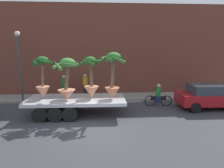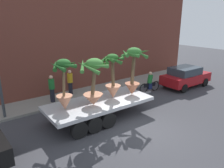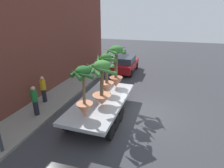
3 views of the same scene
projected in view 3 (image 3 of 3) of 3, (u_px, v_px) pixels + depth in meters
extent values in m
plane|color=#38383D|center=(146.00, 113.00, 10.90)|extent=(60.00, 60.00, 0.00)
cube|color=gray|center=(56.00, 98.00, 12.55)|extent=(24.00, 2.20, 0.15)
cube|color=brown|center=(26.00, 44.00, 11.72)|extent=(24.00, 1.20, 7.25)
cube|color=#B7BABF|center=(102.00, 101.00, 10.31)|extent=(5.70, 2.52, 0.18)
cylinder|color=black|center=(67.00, 123.00, 9.20)|extent=(0.80, 0.23, 0.80)
cylinder|color=black|center=(111.00, 131.00, 8.55)|extent=(0.80, 0.23, 0.80)
cylinder|color=black|center=(75.00, 115.00, 9.91)|extent=(0.80, 0.23, 0.80)
cylinder|color=black|center=(116.00, 122.00, 9.25)|extent=(0.80, 0.23, 0.80)
cylinder|color=black|center=(82.00, 108.00, 10.61)|extent=(0.80, 0.23, 0.80)
cylinder|color=black|center=(120.00, 114.00, 9.96)|extent=(0.80, 0.23, 0.80)
cube|color=slate|center=(118.00, 83.00, 13.31)|extent=(1.00, 0.11, 0.10)
cone|color=tan|center=(85.00, 110.00, 8.48)|extent=(0.77, 0.77, 0.71)
cylinder|color=brown|center=(84.00, 87.00, 8.10)|extent=(0.23, 0.13, 1.53)
ellipsoid|color=#235B23|center=(83.00, 71.00, 7.85)|extent=(0.67, 0.67, 0.42)
cone|color=#235B23|center=(87.00, 70.00, 8.26)|extent=(0.28, 0.87, 0.50)
cone|color=#235B23|center=(77.00, 71.00, 8.06)|extent=(0.80, 0.39, 0.46)
cone|color=#235B23|center=(76.00, 74.00, 7.63)|extent=(0.51, 0.76, 0.47)
cone|color=#235B23|center=(84.00, 75.00, 7.50)|extent=(0.58, 0.83, 0.45)
cone|color=#235B23|center=(92.00, 72.00, 7.87)|extent=(0.82, 0.44, 0.38)
cone|color=tan|center=(107.00, 88.00, 10.94)|extent=(0.84, 0.84, 0.71)
cylinder|color=brown|center=(106.00, 70.00, 10.52)|extent=(0.25, 0.19, 1.54)
ellipsoid|color=#2D6B28|center=(106.00, 57.00, 10.22)|extent=(0.61, 0.61, 0.38)
cone|color=#2D6B28|center=(109.00, 57.00, 10.51)|extent=(0.31, 0.69, 0.39)
cone|color=#2D6B28|center=(102.00, 57.00, 10.51)|extent=(0.77, 0.54, 0.50)
cone|color=#2D6B28|center=(98.00, 59.00, 10.21)|extent=(0.89, 0.54, 0.52)
cone|color=#2D6B28|center=(102.00, 60.00, 10.01)|extent=(0.45, 0.73, 0.48)
cone|color=#2D6B28|center=(106.00, 59.00, 9.91)|extent=(0.43, 0.76, 0.32)
cone|color=#2D6B28|center=(112.00, 59.00, 10.06)|extent=(0.80, 0.40, 0.50)
cone|color=#2D6B28|center=(114.00, 57.00, 10.38)|extent=(0.83, 0.70, 0.33)
cone|color=#B26647|center=(116.00, 82.00, 11.96)|extent=(0.85, 0.85, 0.66)
cylinder|color=brown|center=(116.00, 64.00, 11.55)|extent=(0.31, 0.20, 1.77)
ellipsoid|color=#387A33|center=(117.00, 50.00, 11.26)|extent=(0.81, 0.81, 0.51)
cone|color=#387A33|center=(118.00, 49.00, 11.80)|extent=(0.27, 1.18, 0.48)
cone|color=#387A33|center=(109.00, 50.00, 11.52)|extent=(1.06, 0.39, 0.61)
cone|color=#387A33|center=(111.00, 51.00, 10.92)|extent=(0.64, 1.02, 0.35)
cone|color=#387A33|center=(118.00, 52.00, 10.89)|extent=(0.63, 0.85, 0.39)
cone|color=#387A33|center=(125.00, 51.00, 11.26)|extent=(1.06, 0.44, 0.60)
cone|color=tan|center=(102.00, 100.00, 9.66)|extent=(0.99, 0.99, 0.57)
cylinder|color=brown|center=(102.00, 80.00, 9.33)|extent=(0.37, 0.19, 1.55)
ellipsoid|color=#428438|center=(102.00, 66.00, 9.10)|extent=(0.85, 0.85, 0.53)
cone|color=#428438|center=(106.00, 64.00, 9.52)|extent=(0.33, 0.98, 0.44)
cone|color=#428438|center=(95.00, 64.00, 9.47)|extent=(1.05, 0.69, 0.43)
cone|color=#428438|center=(93.00, 69.00, 8.78)|extent=(0.78, 1.07, 0.58)
cone|color=#428438|center=(104.00, 70.00, 8.58)|extent=(0.77, 1.14, 0.61)
cone|color=#428438|center=(111.00, 67.00, 9.05)|extent=(0.96, 0.32, 0.38)
torus|color=black|center=(110.00, 76.00, 16.12)|extent=(0.74, 0.13, 0.74)
torus|color=black|center=(105.00, 80.00, 15.17)|extent=(0.74, 0.13, 0.74)
cube|color=black|center=(108.00, 76.00, 15.58)|extent=(1.04, 0.15, 0.28)
cylinder|color=#1E702D|center=(108.00, 71.00, 15.41)|extent=(0.47, 0.38, 0.65)
sphere|color=tan|center=(108.00, 66.00, 15.26)|extent=(0.24, 0.24, 0.24)
cube|color=navy|center=(108.00, 77.00, 15.61)|extent=(0.30, 0.26, 0.44)
cube|color=maroon|center=(126.00, 65.00, 18.12)|extent=(4.13, 1.88, 0.70)
cube|color=#2D3842|center=(125.00, 59.00, 17.71)|extent=(2.29, 1.66, 0.56)
cylinder|color=black|center=(121.00, 65.00, 19.68)|extent=(0.64, 0.21, 0.64)
cylinder|color=black|center=(137.00, 66.00, 19.18)|extent=(0.64, 0.21, 0.64)
cylinder|color=black|center=(113.00, 72.00, 17.32)|extent=(0.64, 0.21, 0.64)
cylinder|color=black|center=(131.00, 73.00, 16.82)|extent=(0.64, 0.21, 0.64)
cylinder|color=black|center=(44.00, 95.00, 11.79)|extent=(0.28, 0.28, 0.85)
cylinder|color=gold|center=(43.00, 85.00, 11.52)|extent=(0.36, 0.36, 0.62)
sphere|color=tan|center=(42.00, 78.00, 11.36)|extent=(0.24, 0.24, 0.24)
cylinder|color=black|center=(36.00, 108.00, 10.27)|extent=(0.28, 0.28, 0.85)
cylinder|color=#1E702D|center=(34.00, 96.00, 10.00)|extent=(0.36, 0.36, 0.62)
sphere|color=tan|center=(33.00, 88.00, 9.84)|extent=(0.24, 0.24, 0.24)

